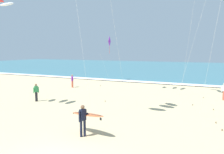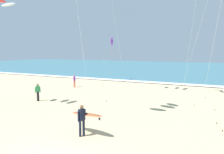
# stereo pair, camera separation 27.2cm
# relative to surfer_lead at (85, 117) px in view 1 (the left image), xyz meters

# --- Properties ---
(ocean_water) EXTENTS (160.00, 60.00, 0.08)m
(ocean_water) POSITION_rel_surfer_lead_xyz_m (0.44, 50.56, -1.01)
(ocean_water) COLOR teal
(ocean_water) RESTS_ON ground
(shoreline_foam) EXTENTS (160.00, 1.77, 0.01)m
(shoreline_foam) POSITION_rel_surfer_lead_xyz_m (0.44, 20.86, -0.96)
(shoreline_foam) COLOR white
(shoreline_foam) RESTS_ON ocean_water
(surfer_lead) EXTENTS (2.30, 1.14, 1.71)m
(surfer_lead) POSITION_rel_surfer_lead_xyz_m (0.00, 0.00, 0.00)
(surfer_lead) COLOR black
(surfer_lead) RESTS_ON ground
(kite_diamond_violet_close) EXTENTS (1.18, 5.41, 6.58)m
(kite_diamond_violet_close) POSITION_rel_surfer_lead_xyz_m (-8.21, 19.77, 4.66)
(kite_diamond_violet_close) COLOR purple
(kite_diamond_violet_close) RESTS_ON ground
(bystander_purple_top) EXTENTS (0.28, 0.47, 1.59)m
(bystander_purple_top) POSITION_rel_surfer_lead_xyz_m (-9.90, 12.84, -0.23)
(bystander_purple_top) COLOR #D8593F
(bystander_purple_top) RESTS_ON ground
(bystander_green_top) EXTENTS (0.31, 0.45, 1.59)m
(bystander_green_top) POSITION_rel_surfer_lead_xyz_m (-8.34, 5.12, -0.23)
(bystander_green_top) COLOR black
(bystander_green_top) RESTS_ON ground
(bystander_white_top) EXTENTS (0.49, 0.24, 1.59)m
(bystander_white_top) POSITION_rel_surfer_lead_xyz_m (6.85, 12.83, -0.23)
(bystander_white_top) COLOR #D8593F
(bystander_white_top) RESTS_ON ground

